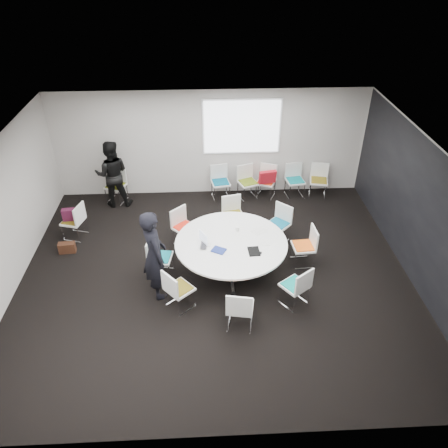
{
  "coord_description": "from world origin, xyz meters",
  "views": [
    {
      "loc": [
        -0.16,
        -6.94,
        5.99
      ],
      "look_at": [
        0.2,
        0.4,
        1.0
      ],
      "focal_mm": 35.0,
      "sensor_mm": 36.0,
      "label": 1
    }
  ],
  "objects_px": {
    "chair_person_back": "(117,191)",
    "laptop": "(206,245)",
    "chair_ring_c": "(233,221)",
    "chair_ring_d": "(185,234)",
    "person_back": "(112,174)",
    "chair_ring_b": "(278,230)",
    "chair_ring_f": "(179,296)",
    "chair_ring_g": "(240,314)",
    "chair_back_c": "(266,187)",
    "chair_spare_left": "(75,227)",
    "maroon_bag": "(71,214)",
    "chair_back_b": "(248,188)",
    "chair_ring_e": "(161,264)",
    "chair_back_a": "(221,188)",
    "brown_bag": "(67,248)",
    "chair_back_d": "(294,186)",
    "conference_table": "(231,249)",
    "chair_ring_a": "(303,253)",
    "cup": "(237,229)",
    "person_main": "(154,255)",
    "chair_back_e": "(318,186)",
    "chair_ring_h": "(294,292)"
  },
  "relations": [
    {
      "from": "person_main",
      "to": "person_back",
      "type": "distance_m",
      "value": 3.69
    },
    {
      "from": "cup",
      "to": "chair_back_d",
      "type": "bearing_deg",
      "value": 56.49
    },
    {
      "from": "chair_back_b",
      "to": "chair_spare_left",
      "type": "distance_m",
      "value": 4.46
    },
    {
      "from": "chair_back_b",
      "to": "cup",
      "type": "xyz_separation_m",
      "value": [
        -0.48,
        -2.59,
        0.5
      ]
    },
    {
      "from": "chair_ring_g",
      "to": "chair_ring_h",
      "type": "bearing_deg",
      "value": 35.97
    },
    {
      "from": "chair_ring_a",
      "to": "chair_ring_b",
      "type": "distance_m",
      "value": 0.95
    },
    {
      "from": "chair_ring_c",
      "to": "chair_spare_left",
      "type": "relative_size",
      "value": 1.0
    },
    {
      "from": "chair_ring_f",
      "to": "conference_table",
      "type": "bearing_deg",
      "value": 93.77
    },
    {
      "from": "chair_ring_f",
      "to": "chair_back_a",
      "type": "bearing_deg",
      "value": 125.73
    },
    {
      "from": "chair_back_d",
      "to": "chair_back_e",
      "type": "height_order",
      "value": "same"
    },
    {
      "from": "chair_ring_c",
      "to": "maroon_bag",
      "type": "relative_size",
      "value": 2.2
    },
    {
      "from": "chair_ring_c",
      "to": "chair_back_e",
      "type": "height_order",
      "value": "same"
    },
    {
      "from": "chair_ring_b",
      "to": "person_back",
      "type": "distance_m",
      "value": 4.4
    },
    {
      "from": "chair_ring_a",
      "to": "chair_ring_e",
      "type": "bearing_deg",
      "value": 90.2
    },
    {
      "from": "chair_ring_f",
      "to": "chair_back_e",
      "type": "bearing_deg",
      "value": 97.41
    },
    {
      "from": "chair_person_back",
      "to": "laptop",
      "type": "height_order",
      "value": "chair_person_back"
    },
    {
      "from": "chair_ring_c",
      "to": "chair_ring_d",
      "type": "height_order",
      "value": "same"
    },
    {
      "from": "chair_ring_b",
      "to": "chair_ring_e",
      "type": "distance_m",
      "value": 2.8
    },
    {
      "from": "cup",
      "to": "chair_ring_a",
      "type": "bearing_deg",
      "value": -10.07
    },
    {
      "from": "chair_back_a",
      "to": "brown_bag",
      "type": "bearing_deg",
      "value": 23.02
    },
    {
      "from": "chair_ring_g",
      "to": "chair_ring_f",
      "type": "bearing_deg",
      "value": 164.54
    },
    {
      "from": "chair_back_b",
      "to": "brown_bag",
      "type": "bearing_deg",
      "value": 6.74
    },
    {
      "from": "chair_back_a",
      "to": "chair_back_b",
      "type": "distance_m",
      "value": 0.72
    },
    {
      "from": "chair_ring_e",
      "to": "chair_ring_h",
      "type": "relative_size",
      "value": 1.0
    },
    {
      "from": "chair_ring_e",
      "to": "chair_spare_left",
      "type": "bearing_deg",
      "value": -115.8
    },
    {
      "from": "chair_ring_g",
      "to": "chair_back_c",
      "type": "distance_m",
      "value": 4.7
    },
    {
      "from": "chair_back_d",
      "to": "chair_ring_e",
      "type": "bearing_deg",
      "value": 34.4
    },
    {
      "from": "person_back",
      "to": "chair_ring_d",
      "type": "bearing_deg",
      "value": 130.84
    },
    {
      "from": "chair_back_c",
      "to": "chair_ring_f",
      "type": "bearing_deg",
      "value": 85.77
    },
    {
      "from": "chair_ring_a",
      "to": "person_back",
      "type": "relative_size",
      "value": 0.5
    },
    {
      "from": "chair_ring_c",
      "to": "chair_back_e",
      "type": "distance_m",
      "value": 2.85
    },
    {
      "from": "brown_bag",
      "to": "chair_back_d",
      "type": "bearing_deg",
      "value": 22.13
    },
    {
      "from": "chair_ring_a",
      "to": "chair_back_c",
      "type": "height_order",
      "value": "same"
    },
    {
      "from": "cup",
      "to": "brown_bag",
      "type": "xyz_separation_m",
      "value": [
        -3.75,
        0.4,
        -0.66
      ]
    },
    {
      "from": "chair_back_c",
      "to": "maroon_bag",
      "type": "bearing_deg",
      "value": 43.23
    },
    {
      "from": "conference_table",
      "to": "maroon_bag",
      "type": "xyz_separation_m",
      "value": [
        -3.54,
        1.37,
        0.07
      ]
    },
    {
      "from": "chair_ring_d",
      "to": "chair_spare_left",
      "type": "bearing_deg",
      "value": -52.8
    },
    {
      "from": "chair_spare_left",
      "to": "maroon_bag",
      "type": "xyz_separation_m",
      "value": [
        -0.02,
        0.0,
        0.34
      ]
    },
    {
      "from": "chair_ring_c",
      "to": "person_back",
      "type": "xyz_separation_m",
      "value": [
        -2.97,
        1.4,
        0.6
      ]
    },
    {
      "from": "laptop",
      "to": "brown_bag",
      "type": "xyz_separation_m",
      "value": [
        -3.08,
        0.89,
        -0.62
      ]
    },
    {
      "from": "chair_ring_f",
      "to": "chair_person_back",
      "type": "relative_size",
      "value": 1.0
    },
    {
      "from": "chair_ring_c",
      "to": "chair_person_back",
      "type": "distance_m",
      "value": 3.35
    },
    {
      "from": "chair_ring_h",
      "to": "cup",
      "type": "relative_size",
      "value": 9.78
    },
    {
      "from": "chair_back_a",
      "to": "chair_back_d",
      "type": "distance_m",
      "value": 1.98
    },
    {
      "from": "chair_back_e",
      "to": "brown_bag",
      "type": "relative_size",
      "value": 2.44
    },
    {
      "from": "brown_bag",
      "to": "chair_ring_a",
      "type": "bearing_deg",
      "value": -7.14
    },
    {
      "from": "chair_back_c",
      "to": "person_back",
      "type": "relative_size",
      "value": 0.5
    },
    {
      "from": "chair_ring_a",
      "to": "person_back",
      "type": "bearing_deg",
      "value": 54.41
    },
    {
      "from": "chair_ring_a",
      "to": "chair_back_d",
      "type": "height_order",
      "value": "same"
    },
    {
      "from": "chair_back_a",
      "to": "laptop",
      "type": "height_order",
      "value": "chair_back_a"
    }
  ]
}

